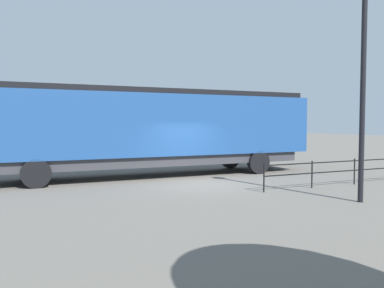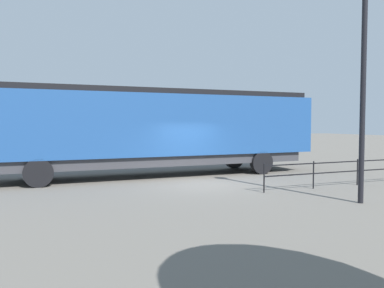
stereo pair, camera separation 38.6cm
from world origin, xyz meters
name	(u,v)px [view 1 (the left image)]	position (x,y,z in m)	size (l,w,h in m)	color
ground_plane	(201,184)	(0.00, 0.00, 0.00)	(120.00, 120.00, 0.00)	#666059
locomotive	(160,128)	(-3.10, -0.59, 2.21)	(2.97, 15.42, 3.91)	navy
lamp_post	(364,36)	(5.17, 2.88, 5.02)	(0.53, 0.53, 7.21)	black
platform_fence	(374,166)	(2.53, 6.55, 0.67)	(0.05, 10.78, 1.02)	black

